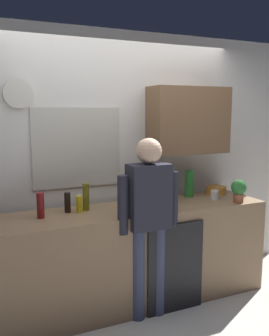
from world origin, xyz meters
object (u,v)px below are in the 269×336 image
(person_at_sink, at_px, (149,214))
(cup_white_mug, at_px, (215,195))
(bottle_green_wine, at_px, (135,194))
(bottle_dark_sauce, at_px, (67,202))
(coffee_maker, at_px, (159,188))
(bottle_red_vinegar, at_px, (41,205))
(bottle_clear_soda, at_px, (189,184))
(potted_plant, at_px, (239,190))
(bottle_amber_beer, at_px, (138,190))
(mixing_bowl, at_px, (216,190))
(dish_soap, at_px, (79,204))
(cup_terracotta_mug, at_px, (149,206))
(bottle_olive_oil, at_px, (86,197))

(person_at_sink, bearing_deg, cup_white_mug, 30.07)
(bottle_green_wine, height_order, bottle_dark_sauce, bottle_green_wine)
(coffee_maker, xyz_separation_m, bottle_red_vinegar, (-1.16, -0.05, -0.04))
(bottle_clear_soda, relative_size, potted_plant, 1.22)
(bottle_amber_beer, height_order, mixing_bowl, bottle_amber_beer)
(bottle_clear_soda, height_order, person_at_sink, person_at_sink)
(bottle_amber_beer, distance_m, cup_white_mug, 0.79)
(bottle_clear_soda, height_order, bottle_dark_sauce, bottle_clear_soda)
(mixing_bowl, bearing_deg, bottle_red_vinegar, -175.48)
(bottle_red_vinegar, bearing_deg, potted_plant, -8.15)
(dish_soap, bearing_deg, person_at_sink, -36.09)
(coffee_maker, bearing_deg, cup_white_mug, -10.77)
(coffee_maker, height_order, cup_terracotta_mug, coffee_maker)
(bottle_olive_oil, xyz_separation_m, person_at_sink, (0.43, -0.41, -0.10))
(coffee_maker, distance_m, cup_terracotta_mug, 0.32)
(bottle_green_wine, relative_size, bottle_red_vinegar, 1.36)
(potted_plant, height_order, dish_soap, potted_plant)
(dish_soap, bearing_deg, bottle_dark_sauce, 154.92)
(bottle_amber_beer, xyz_separation_m, mixing_bowl, (0.92, -0.05, -0.08))
(bottle_red_vinegar, xyz_separation_m, person_at_sink, (0.86, -0.33, -0.09))
(bottle_amber_beer, bearing_deg, bottle_clear_soda, -4.46)
(coffee_maker, relative_size, cup_terracotta_mug, 3.59)
(bottle_clear_soda, distance_m, person_at_sink, 0.88)
(bottle_amber_beer, bearing_deg, cup_terracotta_mug, -98.87)
(coffee_maker, relative_size, person_at_sink, 0.21)
(potted_plant, bearing_deg, bottle_clear_soda, 125.32)
(bottle_clear_soda, distance_m, mixing_bowl, 0.36)
(cup_terracotta_mug, height_order, cup_white_mug, cup_white_mug)
(bottle_amber_beer, xyz_separation_m, dish_soap, (-0.65, -0.16, -0.04))
(bottle_clear_soda, bearing_deg, cup_white_mug, -51.60)
(bottle_green_wine, relative_size, dish_soap, 1.67)
(coffee_maker, xyz_separation_m, potted_plant, (0.72, -0.32, -0.01))
(bottle_olive_oil, relative_size, potted_plant, 1.09)
(bottle_red_vinegar, xyz_separation_m, mixing_bowl, (1.92, 0.15, -0.07))
(mixing_bowl, distance_m, person_at_sink, 1.17)
(bottle_amber_beer, bearing_deg, potted_plant, -28.06)
(potted_plant, bearing_deg, mixing_bowl, 83.72)
(cup_white_mug, bearing_deg, bottle_amber_beer, 160.90)
(cup_white_mug, height_order, dish_soap, dish_soap)
(bottle_red_vinegar, bearing_deg, cup_white_mug, -1.96)
(mixing_bowl, bearing_deg, bottle_amber_beer, 177.06)
(bottle_clear_soda, height_order, mixing_bowl, bottle_clear_soda)
(coffee_maker, relative_size, bottle_green_wine, 1.10)
(bottle_red_vinegar, xyz_separation_m, cup_white_mug, (1.74, -0.06, -0.06))
(bottle_amber_beer, height_order, cup_terracotta_mug, bottle_amber_beer)
(coffee_maker, xyz_separation_m, bottle_clear_soda, (0.42, 0.10, -0.01))
(cup_terracotta_mug, xyz_separation_m, person_at_sink, (-0.09, -0.17, -0.02))
(cup_terracotta_mug, bearing_deg, person_at_sink, -116.94)
(bottle_green_wine, relative_size, cup_terracotta_mug, 3.26)
(bottle_green_wine, bearing_deg, bottle_olive_oil, 155.37)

